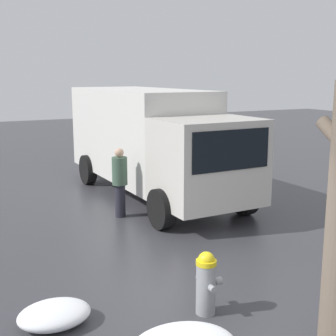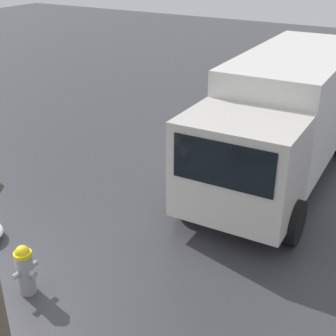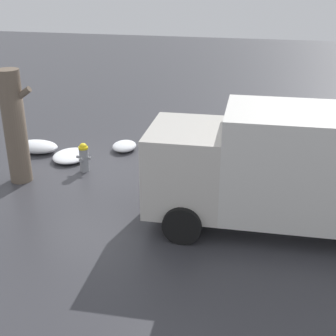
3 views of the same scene
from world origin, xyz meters
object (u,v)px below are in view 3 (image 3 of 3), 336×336
tree_trunk (15,127)px  pedestrian (244,164)px  delivery_truck (311,168)px  fire_hydrant (84,157)px

tree_trunk → pedestrian: tree_trunk is taller
delivery_truck → pedestrian: size_ratio=4.42×
tree_trunk → delivery_truck: (8.01, -1.09, -0.05)m
fire_hydrant → pedestrian: 4.90m
fire_hydrant → delivery_truck: size_ratio=0.13×
fire_hydrant → tree_trunk: tree_trunk is taller
delivery_truck → pedestrian: 2.31m
tree_trunk → pedestrian: size_ratio=1.98×
fire_hydrant → tree_trunk: bearing=-53.4°
delivery_truck → tree_trunk: bearing=80.6°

